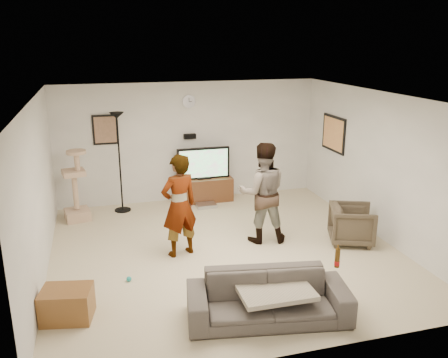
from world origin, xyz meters
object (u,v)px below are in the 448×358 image
object	(u,v)px
person_left	(179,206)
beer_bottle	(337,258)
cat_tree	(75,185)
sofa	(268,298)
armchair	(352,224)
tv	(203,163)
floor_lamp	(120,163)
person_right	(262,193)
side_table	(67,304)
tv_stand	(204,189)

from	to	relation	value
person_left	beer_bottle	size ratio (longest dim) A/B	6.63
cat_tree	sofa	world-z (taller)	cat_tree
beer_bottle	armchair	xyz separation A→B (m)	(1.26, 1.76, -0.38)
tv	beer_bottle	world-z (taller)	tv
tv	person_left	distance (m)	2.62
floor_lamp	armchair	distance (m)	4.54
cat_tree	sofa	xyz separation A→B (m)	(2.33, -4.11, -0.40)
person_left	armchair	world-z (taller)	person_left
tv	person_left	world-z (taller)	person_left
person_right	armchair	size ratio (longest dim) A/B	2.40
person_right	sofa	world-z (taller)	person_right
person_left	person_right	distance (m)	1.45
person_right	side_table	bearing A→B (deg)	36.91
tv_stand	beer_bottle	size ratio (longest dim) A/B	4.82
side_table	floor_lamp	bearing A→B (deg)	76.08
sofa	armchair	xyz separation A→B (m)	(2.17, 1.76, 0.04)
tv_stand	person_left	size ratio (longest dim) A/B	0.73
floor_lamp	side_table	xyz separation A→B (m)	(-0.92, -3.71, -0.79)
tv	beer_bottle	size ratio (longest dim) A/B	4.45
cat_tree	person_left	distance (m)	2.59
sofa	person_left	bearing A→B (deg)	118.33
cat_tree	person_right	world-z (taller)	person_right
tv_stand	cat_tree	xyz separation A→B (m)	(-2.58, -0.42, 0.44)
floor_lamp	sofa	world-z (taller)	floor_lamp
armchair	sofa	bearing A→B (deg)	150.30
cat_tree	side_table	bearing A→B (deg)	-90.91
person_right	person_left	bearing A→B (deg)	16.58
person_right	beer_bottle	size ratio (longest dim) A/B	6.88
beer_bottle	floor_lamp	bearing A→B (deg)	118.51
beer_bottle	tv_stand	bearing A→B (deg)	98.30
tv_stand	beer_bottle	bearing A→B (deg)	-81.70
floor_lamp	sofa	xyz separation A→B (m)	(1.47, -4.38, -0.71)
tv	beer_bottle	xyz separation A→B (m)	(0.66, -4.52, -0.13)
tv_stand	armchair	distance (m)	3.37
floor_lamp	armchair	xyz separation A→B (m)	(3.64, -2.62, -0.67)
tv_stand	floor_lamp	bearing A→B (deg)	-175.21
tv_stand	side_table	world-z (taller)	tv_stand
person_left	sofa	xyz separation A→B (m)	(0.71, -2.09, -0.54)
armchair	person_right	bearing A→B (deg)	92.36
tv	side_table	world-z (taller)	tv
tv_stand	armchair	bearing A→B (deg)	-55.15
beer_bottle	tv	bearing A→B (deg)	98.30
person_right	sofa	size ratio (longest dim) A/B	0.87
tv_stand	person_right	size ratio (longest dim) A/B	0.70
tv_stand	side_table	size ratio (longest dim) A/B	2.00
cat_tree	beer_bottle	bearing A→B (deg)	-51.68
tv_stand	side_table	distance (m)	4.67
cat_tree	beer_bottle	world-z (taller)	cat_tree
sofa	beer_bottle	xyz separation A→B (m)	(0.91, 0.00, 0.41)
beer_bottle	side_table	size ratio (longest dim) A/B	0.42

